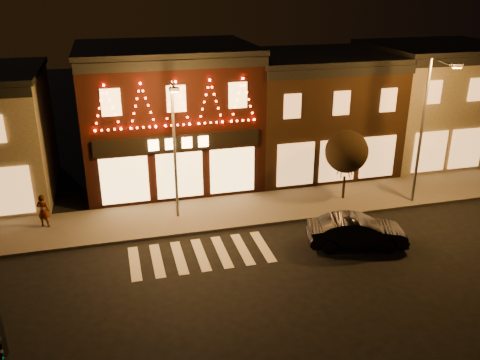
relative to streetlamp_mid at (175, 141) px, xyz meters
name	(u,v)px	position (x,y,z in m)	size (l,w,h in m)	color
ground	(220,305)	(0.46, -7.85, -4.35)	(120.00, 120.00, 0.00)	black
sidewalk_far	(223,212)	(2.46, 0.15, -4.28)	(44.00, 4.00, 0.15)	#47423D
building_pulp	(168,114)	(0.46, 6.12, -0.19)	(10.20, 8.34, 8.30)	black
building_right_a	(313,111)	(9.96, 6.14, -0.59)	(9.20, 8.28, 7.50)	#372113
building_right_b	(433,101)	(18.96, 6.14, -0.44)	(9.20, 8.28, 7.80)	#655D48
streetlamp_mid	(175,141)	(0.00, 0.00, 0.00)	(0.46, 1.64, 7.16)	#59595E
streetlamp_right	(426,122)	(13.17, -1.48, 0.45)	(0.74, 1.81, 7.93)	#59595E
tree_right	(347,152)	(9.51, 0.12, -1.41)	(2.39, 2.39, 3.99)	black
dark_sedan	(357,232)	(7.74, -4.95, -3.60)	(1.60, 4.60, 1.51)	black
pedestrian	(43,211)	(-6.66, 0.72, -3.33)	(0.63, 0.42, 1.74)	gray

